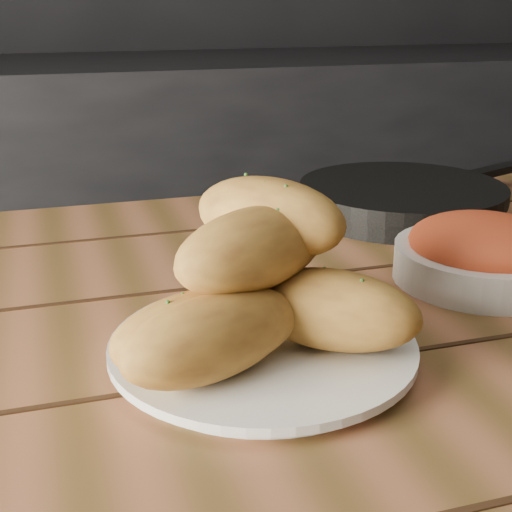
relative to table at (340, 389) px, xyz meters
The scene contains 6 objects.
counter 1.26m from the table, 86.73° to the left, with size 2.80×0.60×0.90m, color black.
table is the anchor object (origin of this frame).
plate 0.17m from the table, 145.81° to the right, with size 0.27×0.27×0.02m.
bread_rolls 0.22m from the table, 146.57° to the right, with size 0.28×0.24×0.14m.
skillet 0.38m from the table, 52.99° to the left, with size 0.42×0.30×0.05m.
bowl 0.22m from the table, ahead, with size 0.20×0.20×0.07m.
Camera 1 is at (-0.35, -0.15, 1.05)m, focal length 50.00 mm.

